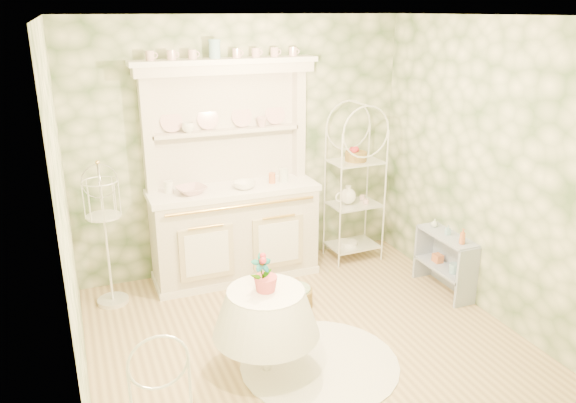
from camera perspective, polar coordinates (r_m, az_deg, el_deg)
name	(u,v)px	position (r m, az deg, el deg)	size (l,w,h in m)	color
floor	(310,345)	(5.00, 2.20, -14.34)	(3.60, 3.60, 0.00)	tan
ceiling	(314,16)	(4.18, 2.68, 18.34)	(3.60, 3.60, 0.00)	white
wall_left	(67,228)	(4.05, -21.51, -2.52)	(3.60, 3.60, 0.00)	beige
wall_right	(495,173)	(5.37, 20.25, 2.73)	(3.60, 3.60, 0.00)	beige
wall_back	(243,147)	(6.03, -4.62, 5.53)	(3.60, 3.60, 0.00)	beige
wall_front	(458,301)	(2.99, 16.86, -9.70)	(3.60, 3.60, 0.00)	beige
kitchen_dresser	(233,174)	(5.77, -5.63, 2.77)	(1.87, 0.61, 2.29)	silver
bakers_rack	(355,178)	(6.30, 6.83, 2.39)	(0.60, 0.43, 1.92)	white
side_shelf	(445,265)	(5.95, 15.63, -6.23)	(0.24, 0.66, 0.56)	#9BA7C0
round_table	(266,329)	(4.49, -2.23, -12.78)	(0.70, 0.70, 0.76)	white
birdcage_stand	(105,232)	(5.58, -18.06, -3.01)	(0.35, 0.35, 1.49)	white
floor_basket	(295,296)	(5.51, 0.72, -9.58)	(0.34, 0.34, 0.22)	olive
lace_rug	(319,363)	(4.78, 3.22, -16.06)	(1.30, 1.30, 0.01)	white
bowl_floral	(191,193)	(5.65, -9.79, 0.88)	(0.29, 0.29, 0.07)	white
bowl_white	(245,188)	(5.74, -4.44, 1.40)	(0.23, 0.23, 0.07)	white
cup_left	(188,129)	(5.71, -10.11, 7.22)	(0.13, 0.13, 0.10)	white
cup_right	(262,124)	(5.92, -2.66, 7.89)	(0.11, 0.11, 0.10)	white
potted_geranium	(262,276)	(4.24, -2.67, -7.58)	(0.16, 0.11, 0.30)	#3F7238
bottle_amber	(462,237)	(5.61, 17.31, -3.50)	(0.06, 0.06, 0.15)	#CF703F
bottle_blue	(448,231)	(5.81, 15.94, -2.91)	(0.04, 0.04, 0.10)	#82B5C9
bottle_glass	(434,224)	(5.98, 14.64, -2.23)	(0.07, 0.07, 0.09)	silver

